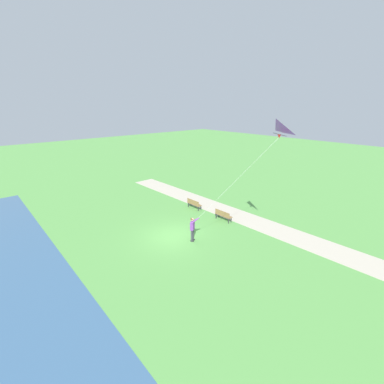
{
  "coord_description": "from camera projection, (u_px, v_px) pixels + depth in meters",
  "views": [
    {
      "loc": [
        10.24,
        13.71,
        9.17
      ],
      "look_at": [
        -0.3,
        1.7,
        3.76
      ],
      "focal_mm": 24.53,
      "sensor_mm": 36.0,
      "label": 1
    }
  ],
  "objects": [
    {
      "name": "ground_plane",
      "position": [
        174.0,
        236.0,
        19.1
      ],
      "size": [
        120.0,
        120.0,
        0.0
      ],
      "primitive_type": "plane",
      "color": "#569947"
    },
    {
      "name": "walkway_path",
      "position": [
        250.0,
        220.0,
        21.68
      ],
      "size": [
        3.27,
        32.05,
        0.02
      ],
      "primitive_type": "cube",
      "rotation": [
        0.0,
        0.0,
        0.03
      ],
      "color": "#B7AD99",
      "rests_on": "ground"
    },
    {
      "name": "person_kite_flyer",
      "position": [
        193.0,
        227.0,
        18.13
      ],
      "size": [
        0.53,
        0.62,
        1.83
      ],
      "color": "#232328",
      "rests_on": "ground"
    },
    {
      "name": "flying_kite",
      "position": [
        275.0,
        129.0,
        14.44
      ],
      "size": [
        2.92,
        4.81,
        6.58
      ],
      "color": "purple"
    },
    {
      "name": "park_bench_near_walkway",
      "position": [
        194.0,
        203.0,
        23.92
      ],
      "size": [
        0.48,
        1.51,
        0.88
      ],
      "color": "olive",
      "rests_on": "ground"
    },
    {
      "name": "park_bench_far_walkway",
      "position": [
        223.0,
        215.0,
        21.49
      ],
      "size": [
        0.48,
        1.51,
        0.88
      ],
      "color": "olive",
      "rests_on": "ground"
    }
  ]
}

